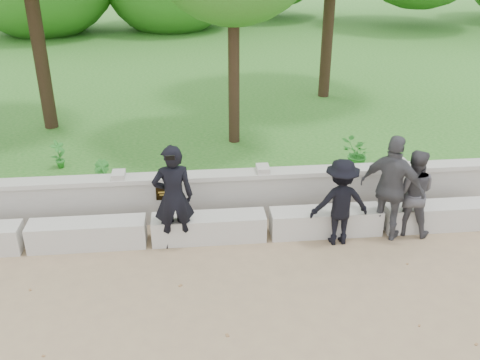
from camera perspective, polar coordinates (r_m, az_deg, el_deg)
The scene contains 11 objects.
ground at distance 7.62m, azimuth -10.31°, elevation -14.13°, with size 80.00×80.00×0.00m, color #927B59.
lawn at distance 20.42m, azimuth -7.90°, elevation 12.03°, with size 40.00×22.00×0.25m, color #1E5F17.
concrete_bench at distance 9.05m, azimuth -9.69°, elevation -5.35°, with size 11.90×0.45×0.45m.
parapet_wall at distance 9.54m, azimuth -9.58°, elevation -1.96°, with size 12.50×0.35×0.90m.
man_main at distance 8.57m, azimuth -7.12°, elevation -1.86°, with size 0.70×0.63×1.80m.
visitor_left at distance 9.41m, azimuth 17.89°, elevation -1.28°, with size 0.91×0.83×1.53m.
visitor_mid at distance 8.84m, azimuth 10.65°, elevation -2.35°, with size 0.98×0.58×1.49m.
visitor_right at distance 9.11m, azimuth 15.90°, elevation -0.86°, with size 1.11×1.02×1.82m.
shrub_a at distance 11.62m, azimuth -18.76°, elevation 2.61°, with size 0.32×0.21×0.60m, color #2E802B.
shrub_b at distance 10.29m, azimuth -14.39°, elevation 0.31°, with size 0.35×0.28×0.63m, color #2E802B.
shrub_c at distance 11.18m, azimuth 12.32°, elevation 2.68°, with size 0.59×0.51×0.66m, color #2E802B.
Camera 1 is at (0.73, -5.86, 4.81)m, focal length 40.00 mm.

